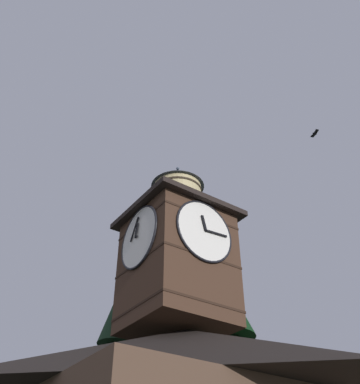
# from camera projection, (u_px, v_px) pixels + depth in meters

# --- Properties ---
(clock_tower) EXTENTS (4.57, 4.57, 8.39)m
(clock_tower) POSITION_uv_depth(u_px,v_px,m) (177.00, 254.00, 20.11)
(clock_tower) COLOR #422B1E
(clock_tower) RESTS_ON building_main
(flying_bird_low) EXTENTS (0.34, 0.61, 0.13)m
(flying_bird_low) POSITION_uv_depth(u_px,v_px,m) (315.00, 134.00, 23.39)
(flying_bird_low) COLOR black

